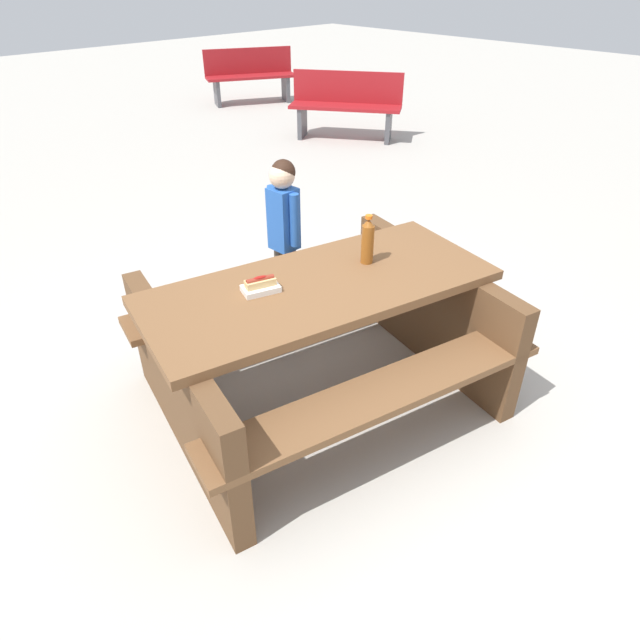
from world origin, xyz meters
TOP-DOWN VIEW (x-y plane):
  - ground_plane at (0.00, 0.00)m, footprint 30.00×30.00m
  - picnic_table at (0.00, 0.00)m, footprint 2.07×1.77m
  - soda_bottle at (-0.34, 0.01)m, footprint 0.07×0.07m
  - hotdog_tray at (0.27, -0.14)m, footprint 0.21×0.16m
  - child_in_coat at (-0.48, -0.84)m, footprint 0.17×0.27m
  - park_bench_mid at (-4.03, -3.70)m, footprint 1.19×1.46m
  - park_bench_far at (-4.47, -6.38)m, footprint 1.53×1.00m

SIDE VIEW (x-z plane):
  - ground_plane at x=0.00m, z-range 0.00..0.00m
  - picnic_table at x=0.00m, z-range 0.07..0.82m
  - park_bench_mid at x=-4.03m, z-range 0.02..0.87m
  - park_bench_far at x=-4.47m, z-range 0.02..0.87m
  - child_in_coat at x=-0.48m, z-range 0.15..1.24m
  - hotdog_tray at x=0.27m, z-range 0.74..0.82m
  - soda_bottle at x=-0.34m, z-range 0.74..1.01m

